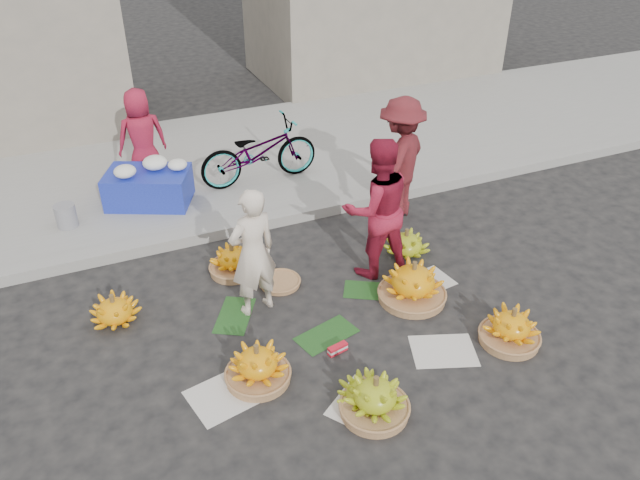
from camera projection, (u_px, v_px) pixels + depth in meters
name	position (u px, v px, depth m)	size (l,w,h in m)	color
ground	(328.00, 321.00, 6.78)	(80.00, 80.00, 0.00)	black
curb	(262.00, 221.00, 8.45)	(40.00, 0.25, 0.15)	gray
sidewalk	(220.00, 162.00, 10.09)	(40.00, 4.00, 0.12)	gray
newspaper_scatter	(360.00, 369.00, 6.16)	(3.20, 1.80, 0.00)	silver
banana_leaves	(312.00, 313.00, 6.90)	(2.00, 1.00, 0.00)	#164216
banana_bunch_0	(257.00, 365.00, 5.95)	(0.62, 0.62, 0.43)	#90623C
banana_bunch_1	(365.00, 391.00, 5.74)	(0.61, 0.61, 0.31)	#7F9A16
banana_bunch_2	(375.00, 398.00, 5.60)	(0.72, 0.72, 0.44)	#90623C
banana_bunch_3	(511.00, 328.00, 6.42)	(0.70, 0.70, 0.43)	#90623C
banana_bunch_4	(413.00, 283.00, 7.01)	(0.80, 0.80, 0.51)	#90623C
banana_bunch_5	(406.00, 243.00, 7.83)	(0.69, 0.69, 0.36)	#7F9A16
banana_bunch_6	(114.00, 309.00, 6.72)	(0.71, 0.71, 0.34)	#F7A40C
banana_bunch_7	(232.00, 261.00, 7.49)	(0.59, 0.59, 0.40)	#90623C
basket_spare	(280.00, 282.00, 7.35)	(0.47, 0.47, 0.05)	#90623C
incense_stack	(338.00, 349.00, 6.34)	(0.21, 0.07, 0.09)	red
vendor_cream	(253.00, 253.00, 6.57)	(0.55, 0.36, 1.50)	beige
vendor_red	(377.00, 209.00, 7.15)	(0.84, 0.65, 1.72)	#AA1A32
man_striped	(400.00, 160.00, 8.27)	(1.11, 0.64, 1.71)	maroon
flower_table	(149.00, 185.00, 8.67)	(1.31, 1.11, 0.65)	#1926A3
grey_bucket	(66.00, 216.00, 8.18)	(0.27, 0.27, 0.31)	gray
flower_vendor	(142.00, 138.00, 8.95)	(0.70, 0.46, 1.43)	#AA1A32
bicycle	(259.00, 152.00, 9.14)	(1.79, 0.62, 0.94)	gray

